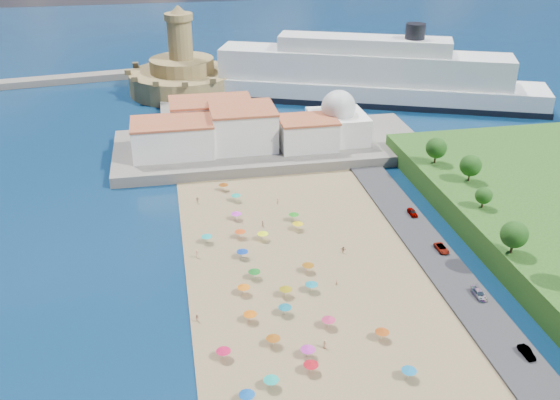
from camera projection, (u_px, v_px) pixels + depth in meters
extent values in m
plane|color=#071938|center=(284.00, 297.00, 118.80)|extent=(700.00, 700.00, 0.00)
cube|color=#59544C|center=(270.00, 147.00, 183.93)|extent=(90.00, 36.00, 3.00)
cube|color=#59544C|center=(188.00, 114.00, 211.13)|extent=(18.00, 70.00, 2.40)
cube|color=silver|center=(173.00, 139.00, 173.05)|extent=(22.00, 14.00, 9.00)
cube|color=silver|center=(243.00, 128.00, 177.70)|extent=(18.00, 16.00, 11.00)
cube|color=silver|center=(308.00, 134.00, 177.86)|extent=(16.00, 12.00, 8.00)
cube|color=silver|center=(211.00, 118.00, 187.13)|extent=(24.00, 14.00, 10.00)
cube|color=silver|center=(338.00, 127.00, 183.05)|extent=(16.00, 16.00, 8.00)
sphere|color=silver|center=(338.00, 107.00, 180.36)|extent=(10.00, 10.00, 10.00)
cylinder|color=silver|center=(339.00, 95.00, 178.66)|extent=(1.20, 1.20, 1.60)
cylinder|color=#98804C|center=(183.00, 82.00, 236.24)|extent=(40.00, 40.00, 8.00)
cylinder|color=#98804C|center=(182.00, 65.00, 233.33)|extent=(24.00, 24.00, 5.00)
cylinder|color=#98804C|center=(180.00, 39.00, 229.07)|extent=(9.00, 9.00, 14.00)
cylinder|color=#98804C|center=(178.00, 17.00, 225.40)|extent=(10.40, 10.40, 2.40)
cone|color=#98804C|center=(178.00, 9.00, 224.19)|extent=(6.00, 6.00, 3.00)
cube|color=black|center=(361.00, 98.00, 228.07)|extent=(128.08, 65.43, 2.09)
cube|color=silver|center=(361.00, 90.00, 226.80)|extent=(127.00, 64.69, 7.74)
cube|color=silver|center=(363.00, 66.00, 222.76)|extent=(101.73, 52.07, 10.32)
cube|color=silver|center=(364.00, 44.00, 219.30)|extent=(60.44, 33.18, 5.16)
cylinder|color=black|center=(415.00, 31.00, 214.15)|extent=(6.88, 6.88, 5.16)
cylinder|color=gray|center=(224.00, 187.00, 159.58)|extent=(0.07, 0.07, 2.00)
cone|color=#7B370B|center=(223.00, 184.00, 159.17)|extent=(2.50, 2.50, 0.60)
cylinder|color=gray|center=(240.00, 234.00, 137.87)|extent=(0.07, 0.07, 2.00)
cone|color=#D14310|center=(240.00, 230.00, 137.46)|extent=(2.50, 2.50, 0.60)
cylinder|color=gray|center=(308.00, 268.00, 125.59)|extent=(0.07, 0.07, 2.00)
cone|color=#874E0C|center=(308.00, 264.00, 125.19)|extent=(2.50, 2.50, 0.60)
cylinder|color=gray|center=(271.00, 383.00, 96.39)|extent=(0.07, 0.07, 2.00)
cone|color=#119F8B|center=(271.00, 378.00, 95.99)|extent=(2.50, 2.50, 0.60)
cylinder|color=gray|center=(382.00, 335.00, 106.77)|extent=(0.07, 0.07, 2.00)
cone|color=#9D3F0E|center=(382.00, 330.00, 106.37)|extent=(2.50, 2.50, 0.60)
cylinder|color=gray|center=(236.00, 198.00, 154.08)|extent=(0.07, 0.07, 2.00)
cone|color=#119F81|center=(236.00, 194.00, 153.68)|extent=(2.50, 2.50, 0.60)
cylinder|color=gray|center=(263.00, 236.00, 137.06)|extent=(0.07, 0.07, 2.00)
cone|color=#EAFF0D|center=(263.00, 233.00, 136.65)|extent=(2.50, 2.50, 0.60)
cylinder|color=gray|center=(247.00, 398.00, 93.59)|extent=(0.07, 0.07, 2.00)
cone|color=#0B4593|center=(247.00, 393.00, 93.18)|extent=(2.50, 2.50, 0.60)
cylinder|color=gray|center=(244.00, 290.00, 118.68)|extent=(0.07, 0.07, 2.00)
cone|color=orange|center=(244.00, 286.00, 118.27)|extent=(2.50, 2.50, 0.60)
cylinder|color=gray|center=(285.00, 310.00, 113.01)|extent=(0.07, 0.07, 2.00)
cone|color=#0D657B|center=(285.00, 306.00, 112.61)|extent=(2.50, 2.50, 0.60)
cylinder|color=gray|center=(311.00, 287.00, 119.52)|extent=(0.07, 0.07, 2.00)
cone|color=#0F7D90|center=(312.00, 283.00, 119.12)|extent=(2.50, 2.50, 0.60)
cylinder|color=gray|center=(286.00, 292.00, 118.12)|extent=(0.07, 0.07, 2.00)
cone|color=#88740C|center=(286.00, 288.00, 117.71)|extent=(2.50, 2.50, 0.60)
cylinder|color=gray|center=(311.00, 368.00, 99.43)|extent=(0.07, 0.07, 2.00)
cone|color=#AB0D19|center=(311.00, 363.00, 99.03)|extent=(2.50, 2.50, 0.60)
cylinder|color=gray|center=(273.00, 341.00, 105.25)|extent=(0.07, 0.07, 2.00)
cone|color=#8E470C|center=(273.00, 337.00, 104.85)|extent=(2.50, 2.50, 0.60)
cylinder|color=gray|center=(254.00, 274.00, 123.49)|extent=(0.07, 0.07, 2.00)
cone|color=#11631A|center=(254.00, 270.00, 123.09)|extent=(2.50, 2.50, 0.60)
cylinder|color=gray|center=(224.00, 354.00, 102.35)|extent=(0.07, 0.07, 2.00)
cone|color=#B80E3A|center=(223.00, 350.00, 101.95)|extent=(2.50, 2.50, 0.60)
cylinder|color=gray|center=(207.00, 239.00, 135.97)|extent=(0.07, 0.07, 2.00)
cone|color=#11A198|center=(207.00, 235.00, 135.56)|extent=(2.50, 2.50, 0.60)
cylinder|color=gray|center=(308.00, 352.00, 102.74)|extent=(0.07, 0.07, 2.00)
cone|color=#B4269B|center=(308.00, 348.00, 102.34)|extent=(2.50, 2.50, 0.60)
cylinder|color=gray|center=(409.00, 373.00, 98.23)|extent=(0.07, 0.07, 2.00)
cone|color=#11699D|center=(409.00, 369.00, 97.83)|extent=(2.50, 2.50, 0.60)
cylinder|color=gray|center=(294.00, 217.00, 145.07)|extent=(0.07, 0.07, 2.00)
cone|color=#1B8217|center=(294.00, 213.00, 144.67)|extent=(2.50, 2.50, 0.60)
cylinder|color=gray|center=(250.00, 317.00, 111.20)|extent=(0.07, 0.07, 2.00)
cone|color=#D15C09|center=(250.00, 313.00, 110.79)|extent=(2.50, 2.50, 0.60)
cylinder|color=gray|center=(298.00, 226.00, 141.09)|extent=(0.07, 0.07, 2.00)
cone|color=yellow|center=(298.00, 223.00, 140.69)|extent=(2.50, 2.50, 0.60)
cylinder|color=gray|center=(242.00, 254.00, 130.31)|extent=(0.07, 0.07, 2.00)
cone|color=navy|center=(242.00, 250.00, 129.91)|extent=(2.50, 2.50, 0.60)
cylinder|color=gray|center=(328.00, 323.00, 109.73)|extent=(0.07, 0.07, 2.00)
cone|color=#B82751|center=(329.00, 318.00, 109.33)|extent=(2.50, 2.50, 0.60)
cylinder|color=gray|center=(236.00, 216.00, 145.43)|extent=(0.07, 0.07, 2.00)
cone|color=#CA2BC9|center=(236.00, 213.00, 145.03)|extent=(2.50, 2.50, 0.60)
imported|color=tan|center=(325.00, 344.00, 104.77)|extent=(0.98, 0.99, 1.73)
imported|color=tan|center=(197.00, 318.00, 111.21)|extent=(0.87, 0.72, 1.60)
imported|color=tan|center=(197.00, 200.00, 153.12)|extent=(1.10, 0.53, 1.83)
imported|color=tan|center=(197.00, 254.00, 130.63)|extent=(0.99, 1.29, 1.77)
imported|color=tan|center=(343.00, 250.00, 132.28)|extent=(1.52, 1.20, 1.61)
imported|color=tan|center=(262.00, 224.00, 142.41)|extent=(0.98, 1.00, 1.62)
imported|color=tan|center=(337.00, 283.00, 121.24)|extent=(0.66, 0.52, 1.60)
imported|color=tan|center=(278.00, 201.00, 152.65)|extent=(1.31, 1.15, 1.75)
imported|color=gray|center=(413.00, 212.00, 146.89)|extent=(1.60, 3.91, 1.33)
imported|color=gray|center=(442.00, 248.00, 132.35)|extent=(2.11, 4.44, 1.23)
imported|color=gray|center=(527.00, 352.00, 102.63)|extent=(1.49, 3.84, 1.25)
imported|color=gray|center=(479.00, 294.00, 117.42)|extent=(1.79, 4.36, 1.26)
cylinder|color=#382314|center=(512.00, 246.00, 121.00)|extent=(0.50, 0.50, 2.97)
sphere|color=#14380F|center=(514.00, 234.00, 119.80)|extent=(5.35, 5.35, 5.35)
cylinder|color=#382314|center=(482.00, 203.00, 138.54)|extent=(0.50, 0.50, 2.12)
sphere|color=#14380F|center=(484.00, 195.00, 137.69)|extent=(3.82, 3.82, 3.82)
cylinder|color=#382314|center=(469.00, 175.00, 150.95)|extent=(0.50, 0.50, 2.93)
sphere|color=#14380F|center=(471.00, 165.00, 149.77)|extent=(5.28, 5.28, 5.28)
cylinder|color=#382314|center=(435.00, 158.00, 160.83)|extent=(0.50, 0.50, 3.00)
sphere|color=#14380F|center=(436.00, 148.00, 159.62)|extent=(5.41, 5.41, 5.41)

